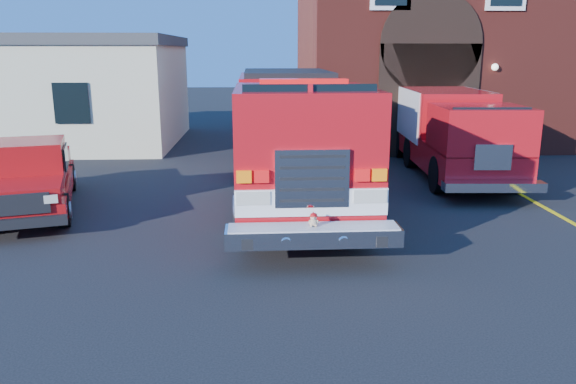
{
  "coord_description": "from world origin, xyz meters",
  "views": [
    {
      "loc": [
        -0.48,
        -10.92,
        3.75
      ],
      "look_at": [
        0.0,
        -1.2,
        1.3
      ],
      "focal_mm": 35.0,
      "sensor_mm": 36.0,
      "label": 1
    }
  ],
  "objects_px": {
    "fire_station": "(476,39)",
    "pickup_truck": "(28,177)",
    "side_building": "(53,90)",
    "secondary_truck": "(451,129)",
    "fire_engine": "(292,134)"
  },
  "relations": [
    {
      "from": "side_building",
      "to": "secondary_truck",
      "type": "xyz_separation_m",
      "value": [
        14.46,
        -6.76,
        -0.82
      ]
    },
    {
      "from": "side_building",
      "to": "fire_engine",
      "type": "distance_m",
      "value": 13.29
    },
    {
      "from": "fire_engine",
      "to": "pickup_truck",
      "type": "height_order",
      "value": "fire_engine"
    },
    {
      "from": "fire_engine",
      "to": "secondary_truck",
      "type": "distance_m",
      "value": 5.78
    },
    {
      "from": "fire_engine",
      "to": "fire_station",
      "type": "bearing_deg",
      "value": 50.33
    },
    {
      "from": "fire_station",
      "to": "secondary_truck",
      "type": "distance_m",
      "value": 8.98
    },
    {
      "from": "fire_station",
      "to": "pickup_truck",
      "type": "relative_size",
      "value": 2.72
    },
    {
      "from": "fire_station",
      "to": "fire_engine",
      "type": "xyz_separation_m",
      "value": [
        -8.65,
        -10.43,
        -2.59
      ]
    },
    {
      "from": "side_building",
      "to": "secondary_truck",
      "type": "relative_size",
      "value": 1.29
    },
    {
      "from": "fire_station",
      "to": "side_building",
      "type": "distance_m",
      "value": 18.13
    },
    {
      "from": "fire_engine",
      "to": "secondary_truck",
      "type": "bearing_deg",
      "value": 27.67
    },
    {
      "from": "fire_station",
      "to": "side_building",
      "type": "height_order",
      "value": "fire_station"
    },
    {
      "from": "secondary_truck",
      "to": "fire_engine",
      "type": "bearing_deg",
      "value": -152.33
    },
    {
      "from": "fire_station",
      "to": "pickup_truck",
      "type": "height_order",
      "value": "fire_station"
    },
    {
      "from": "fire_station",
      "to": "pickup_truck",
      "type": "distance_m",
      "value": 19.24
    }
  ]
}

